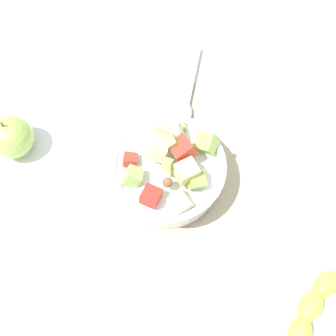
# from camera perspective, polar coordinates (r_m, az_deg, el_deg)

# --- Properties ---
(ground_plane) EXTENTS (2.40, 2.40, 0.00)m
(ground_plane) POSITION_cam_1_polar(r_m,az_deg,el_deg) (0.76, -0.27, -3.04)
(ground_plane) COLOR silver
(placemat) EXTENTS (0.48, 0.38, 0.01)m
(placemat) POSITION_cam_1_polar(r_m,az_deg,el_deg) (0.75, -0.27, -2.96)
(placemat) COLOR tan
(placemat) RESTS_ON ground_plane
(salad_bowl) EXTENTS (0.21, 0.21, 0.13)m
(salad_bowl) POSITION_cam_1_polar(r_m,az_deg,el_deg) (0.72, 0.03, -0.29)
(salad_bowl) COLOR white
(salad_bowl) RESTS_ON placemat
(serving_spoon) EXTENTS (0.21, 0.07, 0.01)m
(serving_spoon) POSITION_cam_1_polar(r_m,az_deg,el_deg) (0.84, 2.44, 10.00)
(serving_spoon) COLOR #B7B7BC
(serving_spoon) RESTS_ON placemat
(whole_apple) EXTENTS (0.08, 0.08, 0.09)m
(whole_apple) POSITION_cam_1_polar(r_m,az_deg,el_deg) (0.81, -21.65, 4.12)
(whole_apple) COLOR #9EC656
(whole_apple) RESTS_ON ground_plane
(banana_whole) EXTENTS (0.14, 0.11, 0.04)m
(banana_whole) POSITION_cam_1_polar(r_m,az_deg,el_deg) (0.73, 19.66, -18.30)
(banana_whole) COLOR yellow
(banana_whole) RESTS_ON ground_plane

